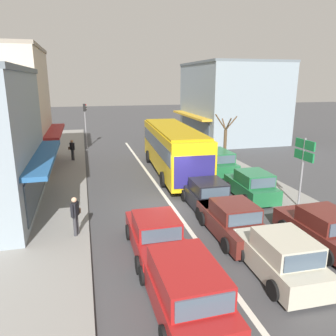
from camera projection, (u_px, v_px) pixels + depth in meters
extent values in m
plane|color=#3F3F42|center=(170.00, 204.00, 17.19)|extent=(140.00, 140.00, 0.00)
cube|color=silver|center=(154.00, 182.00, 20.93)|extent=(0.20, 28.00, 0.01)
cube|color=gray|center=(45.00, 180.00, 21.14)|extent=(5.20, 44.00, 0.14)
cube|color=gray|center=(230.00, 167.00, 24.28)|extent=(2.80, 44.00, 0.12)
cube|color=#23568E|center=(43.00, 157.00, 15.85)|extent=(1.10, 7.94, 0.20)
cube|color=#425160|center=(37.00, 183.00, 16.08)|extent=(0.06, 6.90, 1.80)
cube|color=maroon|center=(54.00, 131.00, 23.80)|extent=(1.10, 7.27, 0.20)
cube|color=#425160|center=(50.00, 149.00, 24.04)|extent=(0.06, 6.32, 1.80)
cube|color=#84939E|center=(231.00, 103.00, 35.38)|extent=(8.31, 10.77, 7.90)
cube|color=gold|center=(191.00, 115.00, 34.59)|extent=(1.10, 9.91, 0.20)
cube|color=#425160|center=(194.00, 127.00, 35.02)|extent=(0.06, 8.61, 1.80)
cube|color=slate|center=(233.00, 63.00, 34.32)|extent=(8.47, 10.77, 0.24)
cube|color=yellow|center=(173.00, 148.00, 22.50)|extent=(3.07, 10.92, 2.70)
cube|color=#425160|center=(173.00, 142.00, 22.40)|extent=(3.09, 10.49, 0.90)
cube|color=navy|center=(195.00, 172.00, 17.41)|extent=(2.25, 0.18, 1.76)
cube|color=#AF890F|center=(173.00, 128.00, 22.14)|extent=(2.90, 10.05, 0.12)
cylinder|color=black|center=(148.00, 156.00, 25.76)|extent=(0.31, 0.97, 0.96)
cylinder|color=black|center=(179.00, 155.00, 26.24)|extent=(0.31, 0.97, 0.96)
cylinder|color=black|center=(163.00, 179.00, 19.78)|extent=(0.31, 0.97, 0.96)
cylinder|color=black|center=(203.00, 177.00, 20.26)|extent=(0.31, 0.97, 0.96)
cube|color=maroon|center=(183.00, 291.00, 9.26)|extent=(1.84, 4.53, 0.76)
cube|color=maroon|center=(187.00, 275.00, 8.74)|extent=(1.69, 2.63, 0.68)
cube|color=#425160|center=(173.00, 251.00, 9.97)|extent=(1.51, 0.09, 0.58)
cube|color=#425160|center=(205.00, 307.00, 7.52)|extent=(1.48, 0.09, 0.54)
cylinder|color=black|center=(143.00, 275.00, 10.34)|extent=(0.19, 0.62, 0.62)
cylinder|color=black|center=(195.00, 267.00, 10.79)|extent=(0.19, 0.62, 0.62)
cylinder|color=black|center=(232.00, 324.00, 8.28)|extent=(0.19, 0.62, 0.62)
cube|color=#561E19|center=(233.00, 224.00, 13.55)|extent=(1.73, 4.20, 0.72)
cube|color=#561E19|center=(235.00, 210.00, 13.29)|extent=(1.56, 1.80, 0.60)
cube|color=#425160|center=(225.00, 202.00, 14.15)|extent=(1.44, 0.06, 0.51)
cube|color=#425160|center=(245.00, 219.00, 12.43)|extent=(1.40, 0.06, 0.48)
cylinder|color=black|center=(202.00, 219.00, 14.57)|extent=(0.18, 0.62, 0.62)
cylinder|color=black|center=(238.00, 215.00, 14.99)|extent=(0.18, 0.62, 0.62)
cylinder|color=black|center=(226.00, 245.00, 12.22)|extent=(0.18, 0.62, 0.62)
cylinder|color=black|center=(267.00, 240.00, 12.64)|extent=(0.18, 0.62, 0.62)
cube|color=maroon|center=(156.00, 239.00, 12.26)|extent=(1.74, 4.21, 0.72)
cube|color=maroon|center=(156.00, 224.00, 12.00)|extent=(1.57, 1.81, 0.60)
cube|color=#425160|center=(151.00, 215.00, 12.86)|extent=(1.44, 0.07, 0.51)
cube|color=#425160|center=(162.00, 235.00, 11.14)|extent=(1.40, 0.07, 0.48)
cylinder|color=black|center=(129.00, 232.00, 13.29)|extent=(0.18, 0.62, 0.62)
cylinder|color=black|center=(170.00, 228.00, 13.70)|extent=(0.18, 0.62, 0.62)
cylinder|color=black|center=(139.00, 265.00, 10.93)|extent=(0.18, 0.62, 0.62)
cylinder|color=black|center=(188.00, 258.00, 11.34)|extent=(0.18, 0.62, 0.62)
cube|color=#B7B29E|center=(279.00, 261.00, 10.78)|extent=(1.72, 3.74, 0.76)
cube|color=#B7B29E|center=(286.00, 246.00, 10.32)|extent=(1.56, 1.93, 0.64)
cube|color=#425160|center=(270.00, 233.00, 11.23)|extent=(1.40, 0.09, 0.54)
cube|color=#425160|center=(305.00, 262.00, 9.41)|extent=(1.37, 0.09, 0.51)
cylinder|color=black|center=(241.00, 253.00, 11.70)|extent=(0.19, 0.62, 0.62)
cylinder|color=black|center=(282.00, 248.00, 12.06)|extent=(0.19, 0.62, 0.62)
cylinder|color=black|center=(274.00, 290.00, 9.61)|extent=(0.19, 0.62, 0.62)
cylinder|color=black|center=(322.00, 283.00, 9.97)|extent=(0.19, 0.62, 0.62)
cube|color=black|center=(207.00, 199.00, 16.48)|extent=(1.77, 4.22, 0.72)
cube|color=black|center=(209.00, 187.00, 16.22)|extent=(1.58, 1.82, 0.60)
cube|color=#425160|center=(202.00, 181.00, 17.08)|extent=(1.44, 0.08, 0.51)
cube|color=#425160|center=(215.00, 193.00, 15.35)|extent=(1.40, 0.08, 0.48)
cylinder|color=black|center=(184.00, 196.00, 17.52)|extent=(0.19, 0.62, 0.62)
cylinder|color=black|center=(214.00, 193.00, 17.91)|extent=(0.19, 0.62, 0.62)
cylinder|color=black|center=(199.00, 213.00, 15.15)|extent=(0.19, 0.62, 0.62)
cylinder|color=black|center=(234.00, 210.00, 15.55)|extent=(0.19, 0.62, 0.62)
cube|color=#561E19|center=(323.00, 233.00, 12.77)|extent=(1.85, 4.25, 0.72)
cube|color=#561E19|center=(327.00, 218.00, 12.51)|extent=(1.61, 1.85, 0.60)
cube|color=#425160|center=(311.00, 210.00, 13.36)|extent=(1.44, 0.10, 0.51)
cylinder|color=black|center=(284.00, 227.00, 13.76)|extent=(0.20, 0.63, 0.62)
cylinder|color=black|center=(318.00, 222.00, 14.23)|extent=(0.20, 0.63, 0.62)
cylinder|color=black|center=(328.00, 257.00, 11.42)|extent=(0.20, 0.63, 0.62)
cube|color=#1E6638|center=(251.00, 188.00, 18.01)|extent=(1.72, 3.74, 0.76)
cube|color=#1E6638|center=(254.00, 178.00, 17.54)|extent=(1.56, 1.93, 0.64)
cube|color=#425160|center=(246.00, 173.00, 18.45)|extent=(1.40, 0.09, 0.54)
cube|color=#425160|center=(263.00, 183.00, 16.63)|extent=(1.37, 0.09, 0.51)
cylinder|color=black|center=(228.00, 187.00, 18.92)|extent=(0.19, 0.62, 0.62)
cylinder|color=black|center=(254.00, 185.00, 19.28)|extent=(0.19, 0.62, 0.62)
cylinder|color=black|center=(246.00, 200.00, 16.84)|extent=(0.19, 0.62, 0.62)
cylinder|color=black|center=(274.00, 198.00, 17.20)|extent=(0.19, 0.62, 0.62)
cube|color=#1E6638|center=(215.00, 164.00, 23.23)|extent=(1.77, 4.50, 0.76)
cube|color=#1E6638|center=(217.00, 155.00, 22.72)|extent=(1.64, 2.60, 0.68)
cube|color=#425160|center=(210.00, 151.00, 23.95)|extent=(1.51, 0.06, 0.58)
cube|color=#425160|center=(225.00, 160.00, 21.49)|extent=(1.48, 0.06, 0.54)
cylinder|color=black|center=(197.00, 163.00, 24.34)|extent=(0.18, 0.62, 0.62)
cylinder|color=black|center=(219.00, 162.00, 24.76)|extent=(0.18, 0.62, 0.62)
cylinder|color=black|center=(210.00, 173.00, 21.81)|extent=(0.18, 0.62, 0.62)
cylinder|color=black|center=(234.00, 171.00, 22.24)|extent=(0.18, 0.62, 0.62)
cylinder|color=gray|center=(86.00, 126.00, 30.76)|extent=(0.12, 0.12, 4.20)
cube|color=black|center=(84.00, 107.00, 30.31)|extent=(0.24, 0.24, 0.68)
sphere|color=red|center=(86.00, 105.00, 30.29)|extent=(0.13, 0.13, 0.13)
sphere|color=black|center=(86.00, 107.00, 30.34)|extent=(0.13, 0.13, 0.13)
sphere|color=black|center=(86.00, 110.00, 30.40)|extent=(0.13, 0.13, 0.13)
cylinder|color=gray|center=(302.00, 174.00, 16.12)|extent=(0.10, 0.10, 3.60)
cube|color=#19753D|center=(305.00, 144.00, 15.72)|extent=(0.08, 1.40, 0.44)
cube|color=white|center=(306.00, 144.00, 15.73)|extent=(0.01, 1.10, 0.10)
cube|color=#19753D|center=(304.00, 156.00, 15.86)|extent=(0.08, 1.40, 0.44)
cube|color=white|center=(305.00, 155.00, 15.87)|extent=(0.01, 1.10, 0.10)
cylinder|color=brown|center=(225.00, 147.00, 25.01)|extent=(0.24, 0.24, 2.67)
cylinder|color=brown|center=(224.00, 124.00, 24.90)|extent=(0.10, 0.77, 0.83)
cylinder|color=brown|center=(231.00, 123.00, 24.64)|extent=(0.95, 0.10, 1.06)
cylinder|color=brown|center=(228.00, 124.00, 24.14)|extent=(0.10, 0.93, 1.02)
cylinder|color=brown|center=(221.00, 122.00, 24.41)|extent=(0.95, 0.10, 1.25)
cylinder|color=#333338|center=(73.00, 155.00, 25.88)|extent=(0.14, 0.14, 0.84)
cylinder|color=#333338|center=(72.00, 155.00, 25.99)|extent=(0.14, 0.14, 0.84)
cube|color=black|center=(72.00, 146.00, 25.75)|extent=(0.39, 0.42, 0.56)
sphere|color=#9E7051|center=(72.00, 141.00, 25.65)|extent=(0.22, 0.22, 0.22)
cylinder|color=black|center=(74.00, 147.00, 25.60)|extent=(0.09, 0.09, 0.54)
cylinder|color=black|center=(70.00, 146.00, 25.90)|extent=(0.09, 0.09, 0.54)
cube|color=brown|center=(70.00, 148.00, 25.98)|extent=(0.25, 0.22, 0.22)
cylinder|color=#333338|center=(75.00, 226.00, 13.25)|extent=(0.14, 0.14, 0.84)
cylinder|color=#333338|center=(77.00, 224.00, 13.43)|extent=(0.14, 0.14, 0.84)
cube|color=black|center=(75.00, 209.00, 13.16)|extent=(0.34, 0.42, 0.56)
sphere|color=tan|center=(74.00, 200.00, 13.06)|extent=(0.22, 0.22, 0.22)
cylinder|color=black|center=(72.00, 212.00, 12.93)|extent=(0.09, 0.09, 0.54)
cylinder|color=black|center=(77.00, 207.00, 13.39)|extent=(0.09, 0.09, 0.54)
cube|color=brown|center=(78.00, 210.00, 13.51)|extent=(0.26, 0.18, 0.22)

